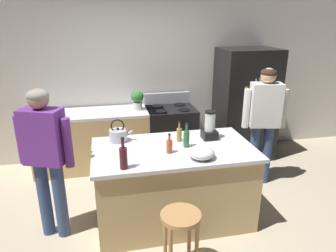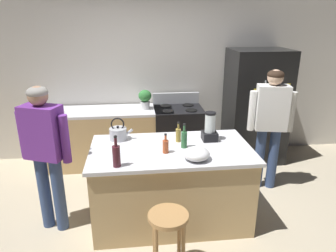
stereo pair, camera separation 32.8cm
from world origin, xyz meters
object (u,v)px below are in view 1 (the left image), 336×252
Objects in this scene: person_by_sink_right at (264,116)px; bottle_vinegar at (179,134)px; bottle_olive_oil at (186,138)px; tea_kettle at (118,135)px; refrigerator at (245,104)px; bar_stool at (181,228)px; kitchen_island at (173,184)px; bottle_cooking_sauce at (169,146)px; mixing_bowl at (201,153)px; stove_range at (171,134)px; blender_appliance at (210,127)px; bottle_wine at (123,157)px; person_by_island_left at (46,151)px; potted_plant at (137,99)px.

bottle_vinegar is at bearing -162.51° from person_by_sink_right.
bottle_olive_oil reaches higher than tea_kettle.
refrigerator reaches higher than bar_stool.
kitchen_island is at bearing 81.42° from bar_stool.
bottle_cooking_sauce is 0.78× the size of tea_kettle.
person_by_sink_right is 1.47m from mixing_bowl.
tea_kettle is at bearing -151.01° from refrigerator.
blender_appliance is at bearing -82.76° from stove_range.
bottle_wine reaches higher than stove_range.
bottle_wine is 1.14× the size of bottle_olive_oil.
kitchen_island is 1.43m from person_by_island_left.
bottle_olive_oil is (-0.33, -0.18, -0.04)m from blender_appliance.
refrigerator is 5.70× the size of bottle_wine.
tea_kettle is (-0.37, -1.23, -0.09)m from potted_plant.
stove_range is at bearing 53.79° from tea_kettle.
bottle_olive_oil is at bearing -23.68° from tea_kettle.
stove_range is 2.17m from bottle_wine.
refrigerator reaches higher than person_by_island_left.
tea_kettle is at bearing 172.56° from blender_appliance.
potted_plant is at bearing 103.15° from bottle_vinegar.
bottle_olive_oil is (0.27, 0.84, 0.50)m from bar_stool.
bar_stool is 2.39× the size of mixing_bowl.
person_by_island_left is 2.52× the size of bar_stool.
blender_appliance is (1.80, 0.19, 0.06)m from person_by_island_left.
bar_stool is at bearing -98.58° from kitchen_island.
kitchen_island is 2.20m from refrigerator.
bottle_wine is at bearing -175.23° from mixing_bowl.
person_by_sink_right is 1.00m from blender_appliance.
kitchen_island is at bearing -120.75° from bottle_vinegar.
person_by_island_left is (-1.63, -1.54, 0.53)m from stove_range.
bottle_vinegar is (-0.37, -0.00, -0.06)m from blender_appliance.
tea_kettle reaches higher than mixing_bowl.
person_by_sink_right is 5.97× the size of bottle_olive_oil.
refrigerator reaches higher than stove_range.
bottle_wine is at bearing -151.98° from blender_appliance.
bottle_olive_oil is at bearing 0.35° from person_by_island_left.
bottle_wine is (-2.13, -1.88, 0.12)m from refrigerator.
bar_stool is (-1.52, -1.42, -0.49)m from person_by_sink_right.
kitchen_island is 6.43× the size of tea_kettle.
bar_stool is 1.91× the size of blender_appliance.
bar_stool is at bearing -34.70° from person_by_island_left.
person_by_island_left reaches higher than bottle_cooking_sauce.
bottle_cooking_sauce is at bearing -85.11° from potted_plant.
tea_kettle is at bearing 23.81° from person_by_island_left.
mixing_bowl is at bearing -77.06° from bottle_vinegar.
kitchen_island reaches higher than bar_stool.
kitchen_island is at bearing 124.90° from mixing_bowl.
person_by_island_left reaches higher than mixing_bowl.
bottle_vinegar reaches higher than stove_range.
refrigerator is 2.84m from bottle_wine.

